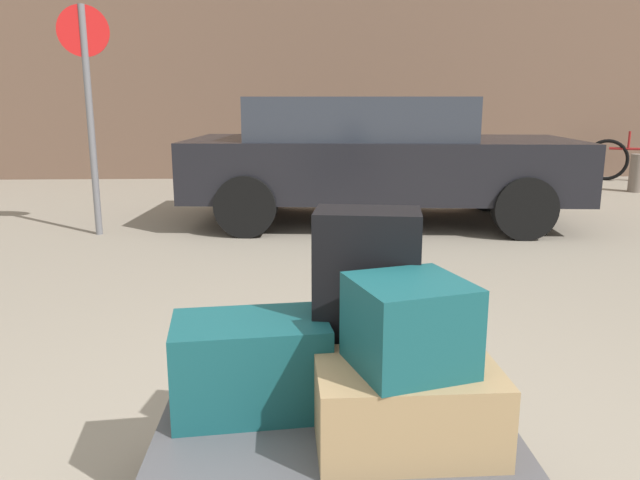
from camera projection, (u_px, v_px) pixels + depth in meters
luggage_cart at (335, 441)px, 2.08m from camera, size 1.17×0.82×0.34m
suitcase_tan_front_left at (406, 405)px, 1.91m from camera, size 0.57×0.39×0.26m
duffel_bag_teal_center at (251, 365)px, 2.12m from camera, size 0.56×0.38×0.32m
suitcase_black_front_right at (366, 307)px, 2.16m from camera, size 0.39×0.27×0.69m
duffel_bag_teal_topmost_pile at (409, 324)px, 1.85m from camera, size 0.40×0.40×0.27m
parked_car at (375, 156)px, 7.05m from camera, size 4.44×2.21×1.42m
bicycle_leaning at (640, 160)px, 10.66m from camera, size 1.64×0.74×0.96m
bollard_kerb_near at (439, 174)px, 9.36m from camera, size 0.23×0.23×0.58m
bollard_kerb_mid at (533, 174)px, 9.42m from camera, size 0.23×0.23×0.58m
bollard_kerb_far at (637, 173)px, 9.49m from camera, size 0.23×0.23×0.58m
no_parking_sign at (88, 96)px, 6.23m from camera, size 0.49×0.13×2.30m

